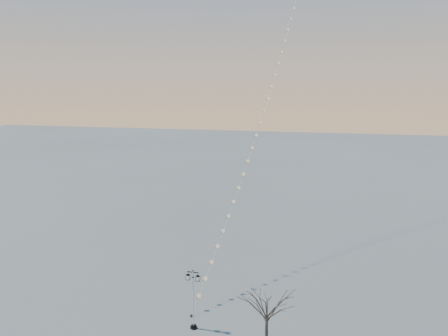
% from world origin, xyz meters
% --- Properties ---
extents(ground, '(300.00, 300.00, 0.00)m').
position_xyz_m(ground, '(0.00, 0.00, 0.00)').
color(ground, '#5B5B5B').
rests_on(ground, ground).
extents(street_lamp, '(1.09, 0.48, 4.31)m').
position_xyz_m(street_lamp, '(0.13, 0.71, 2.39)').
color(street_lamp, black).
rests_on(street_lamp, ground).
extents(bare_tree, '(2.39, 2.39, 3.97)m').
position_xyz_m(bare_tree, '(5.40, -0.06, 2.76)').
color(bare_tree, '#3A3027').
rests_on(bare_tree, ground).
extents(kite_train, '(6.95, 42.40, 47.76)m').
position_xyz_m(kite_train, '(2.68, 23.03, 23.80)').
color(kite_train, '#392923').
rests_on(kite_train, ground).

